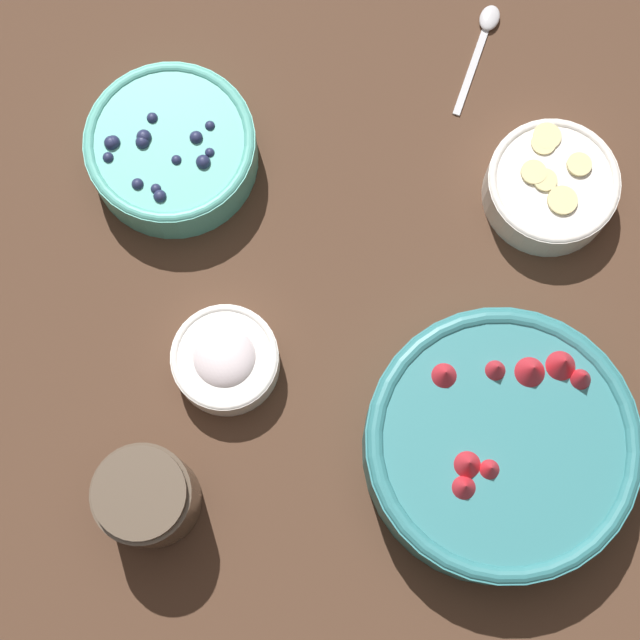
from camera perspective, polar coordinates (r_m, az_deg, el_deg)
name	(u,v)px	position (r m, az deg, el deg)	size (l,w,h in m)	color
ground_plane	(333,302)	(1.12, 0.68, 0.95)	(4.00, 4.00, 0.00)	#4C3323
bowl_strawberries	(500,445)	(1.06, 9.57, -6.58)	(0.26, 0.26, 0.10)	teal
bowl_blueberries	(171,149)	(1.15, -7.93, 9.05)	(0.18, 0.18, 0.06)	#56B7A8
bowl_bananas	(551,186)	(1.16, 12.22, 6.99)	(0.14, 0.14, 0.05)	white
bowl_cream	(225,359)	(1.08, -5.06, -2.11)	(0.11, 0.11, 0.05)	white
jar_chocolate	(148,497)	(1.05, -9.16, -9.32)	(0.09, 0.09, 0.10)	brown
spoon	(483,38)	(1.24, 8.66, 14.64)	(0.09, 0.12, 0.01)	silver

